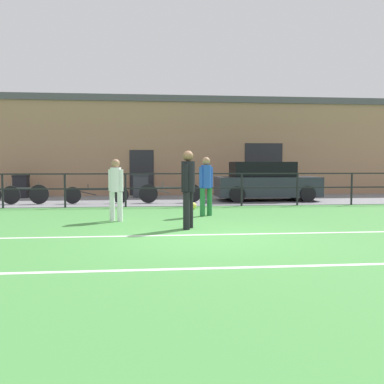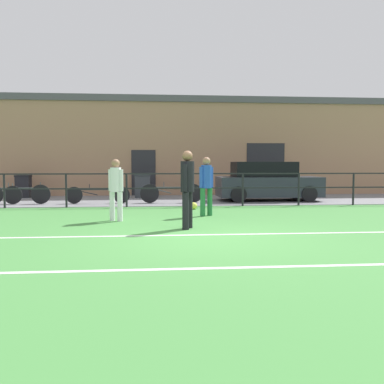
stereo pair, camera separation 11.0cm
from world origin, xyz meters
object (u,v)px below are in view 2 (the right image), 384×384
Objects in this scene: bicycle_parked_4 at (171,193)px; trash_bin_0 at (143,186)px; player_winger at (206,183)px; player_striker at (116,186)px; bicycle_parked_0 at (98,195)px; bicycle_parked_3 at (17,194)px; player_goalkeeper at (187,185)px; trash_bin_1 at (23,186)px; parked_car_red at (267,182)px; soccer_ball_match at (194,206)px.

bicycle_parked_4 is 2.76m from trash_bin_0.
player_striker is at bearing 170.43° from player_winger.
player_striker is 0.68× the size of bicycle_parked_0.
bicycle_parked_3 is at bearing -150.44° from trash_bin_0.
trash_bin_0 is at bearing 78.86° from player_winger.
bicycle_parked_3 reaches higher than bicycle_parked_0.
player_goalkeeper is 1.06× the size of player_winger.
trash_bin_0 is 5.11m from trash_bin_1.
player_winger is 5.23m from bicycle_parked_0.
player_winger is at bearing 48.59° from player_striker.
bicycle_parked_3 is (-9.36, -0.65, -0.36)m from parked_car_red.
bicycle_parked_3 is 3.03m from trash_bin_1.
bicycle_parked_4 is (1.60, 4.65, -0.52)m from player_striker.
bicycle_parked_0 is 2.70m from bicycle_parked_4.
trash_bin_0 reaches higher than bicycle_parked_0.
player_winger is 0.41× the size of parked_car_red.
bicycle_parked_0 is 4.60m from trash_bin_1.
player_goalkeeper is 6.12m from bicycle_parked_4.
trash_bin_1 is (-7.06, 6.77, -0.43)m from player_winger.
parked_car_red reaches higher than soccer_ball_match.
soccer_ball_match is at bearing -32.36° from bicycle_parked_0.
player_striker is 8.91m from trash_bin_1.
parked_car_red is 5.29m from trash_bin_0.
soccer_ball_match is at bearing 78.41° from player_striker.
bicycle_parked_0 is (-2.82, 6.09, -0.65)m from player_goalkeeper.
player_winger is 0.71× the size of bicycle_parked_4.
trash_bin_0 is at bearing -4.97° from trash_bin_1.
bicycle_parked_3 is (-3.96, 4.65, -0.52)m from player_striker.
bicycle_parked_4 is at bearing 23.46° from player_goalkeeper.
player_winger is 0.71× the size of bicycle_parked_0.
player_goalkeeper reaches higher than bicycle_parked_4.
bicycle_parked_0 is (-3.53, 3.82, -0.60)m from player_winger.
parked_car_red is at bearing -12.88° from trash_bin_1.
player_goalkeeper reaches higher than player_striker.
player_goalkeeper is 4.11m from soccer_ball_match.
player_winger is 1.65× the size of trash_bin_0.
bicycle_parked_0 is at bearing 147.64° from soccer_ball_match.
bicycle_parked_3 is 5.08m from trash_bin_0.
player_goalkeeper reaches higher than bicycle_parked_0.
bicycle_parked_0 is (-6.50, -0.65, -0.40)m from parked_car_red.
player_striker reaches higher than bicycle_parked_4.
bicycle_parked_0 is at bearing -0.00° from bicycle_parked_3.
bicycle_parked_3 is at bearing 65.31° from player_goalkeeper.
player_winger is at bearing -83.48° from soccer_ball_match.
player_winger reaches higher than soccer_ball_match.
trash_bin_1 is (-3.53, 2.95, 0.17)m from bicycle_parked_0.
player_goalkeeper is at bearing -135.78° from player_winger.
player_goalkeeper is 1.81× the size of trash_bin_1.
trash_bin_1 is at bearing 143.62° from soccer_ball_match.
bicycle_parked_4 reaches higher than bicycle_parked_0.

